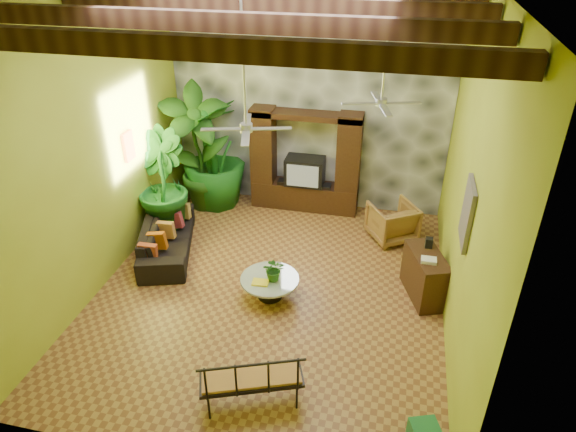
% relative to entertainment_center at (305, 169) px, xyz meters
% --- Properties ---
extents(ground, '(7.00, 7.00, 0.00)m').
position_rel_entertainment_center_xyz_m(ground, '(0.00, -3.14, -0.97)').
color(ground, brown).
rests_on(ground, ground).
extents(back_wall, '(6.00, 0.02, 5.00)m').
position_rel_entertainment_center_xyz_m(back_wall, '(0.00, 0.36, 1.53)').
color(back_wall, olive).
rests_on(back_wall, ground).
extents(left_wall, '(0.02, 7.00, 5.00)m').
position_rel_entertainment_center_xyz_m(left_wall, '(-3.00, -3.14, 1.53)').
color(left_wall, olive).
rests_on(left_wall, ground).
extents(right_wall, '(0.02, 7.00, 5.00)m').
position_rel_entertainment_center_xyz_m(right_wall, '(3.00, -3.14, 1.53)').
color(right_wall, olive).
rests_on(right_wall, ground).
extents(stone_accent_wall, '(5.98, 0.10, 4.98)m').
position_rel_entertainment_center_xyz_m(stone_accent_wall, '(0.00, 0.30, 1.53)').
color(stone_accent_wall, '#3C4045').
rests_on(stone_accent_wall, ground).
extents(ceiling_beams, '(5.95, 5.36, 0.22)m').
position_rel_entertainment_center_xyz_m(ceiling_beams, '(0.00, -3.14, 3.81)').
color(ceiling_beams, '#331E10').
rests_on(ceiling_beams, ceiling).
extents(entertainment_center, '(2.40, 0.55, 2.30)m').
position_rel_entertainment_center_xyz_m(entertainment_center, '(0.00, 0.00, 0.00)').
color(entertainment_center, black).
rests_on(entertainment_center, ground).
extents(ceiling_fan_front, '(1.28, 1.28, 1.86)m').
position_rel_entertainment_center_xyz_m(ceiling_fan_front, '(-0.20, -3.54, 2.44)').
color(ceiling_fan_front, '#B1B1B6').
rests_on(ceiling_fan_front, ceiling).
extents(ceiling_fan_back, '(1.28, 1.28, 1.86)m').
position_rel_entertainment_center_xyz_m(ceiling_fan_back, '(1.60, -1.94, 2.44)').
color(ceiling_fan_back, '#B1B1B6').
rests_on(ceiling_fan_back, ceiling).
extents(wall_art_mask, '(0.06, 0.32, 0.55)m').
position_rel_entertainment_center_xyz_m(wall_art_mask, '(-2.96, -2.14, 1.13)').
color(wall_art_mask, gold).
rests_on(wall_art_mask, left_wall).
extents(wall_art_painting, '(0.06, 0.70, 0.90)m').
position_rel_entertainment_center_xyz_m(wall_art_painting, '(2.96, -3.74, 1.33)').
color(wall_art_painting, '#275791').
rests_on(wall_art_painting, right_wall).
extents(sofa, '(1.52, 2.42, 0.66)m').
position_rel_entertainment_center_xyz_m(sofa, '(-2.30, -2.38, -0.64)').
color(sofa, black).
rests_on(sofa, ground).
extents(wicker_armchair, '(1.17, 1.18, 0.79)m').
position_rel_entertainment_center_xyz_m(wicker_armchair, '(2.01, -0.90, -0.57)').
color(wicker_armchair, olive).
rests_on(wicker_armchair, ground).
extents(tall_plant_a, '(1.79, 1.56, 2.84)m').
position_rel_entertainment_center_xyz_m(tall_plant_a, '(-2.29, -0.51, 0.46)').
color(tall_plant_a, '#235516').
rests_on(tall_plant_a, ground).
extents(tall_plant_b, '(1.57, 1.56, 2.23)m').
position_rel_entertainment_center_xyz_m(tall_plant_b, '(-2.65, -1.69, 0.15)').
color(tall_plant_b, '#185B1E').
rests_on(tall_plant_b, ground).
extents(tall_plant_c, '(1.72, 1.72, 2.46)m').
position_rel_entertainment_center_xyz_m(tall_plant_c, '(-2.03, -0.26, 0.26)').
color(tall_plant_c, '#196019').
rests_on(tall_plant_c, ground).
extents(coffee_table, '(1.02, 1.02, 0.40)m').
position_rel_entertainment_center_xyz_m(coffee_table, '(0.03, -3.31, -0.71)').
color(coffee_table, black).
rests_on(coffee_table, ground).
extents(centerpiece_plant, '(0.45, 0.41, 0.42)m').
position_rel_entertainment_center_xyz_m(centerpiece_plant, '(0.12, -3.33, -0.36)').
color(centerpiece_plant, '#265D18').
rests_on(centerpiece_plant, coffee_table).
extents(yellow_tray, '(0.29, 0.21, 0.03)m').
position_rel_entertainment_center_xyz_m(yellow_tray, '(-0.08, -3.48, -0.55)').
color(yellow_tray, gold).
rests_on(yellow_tray, coffee_table).
extents(iron_bench, '(1.45, 0.97, 0.57)m').
position_rel_entertainment_center_xyz_m(iron_bench, '(0.37, -5.65, -0.42)').
color(iron_bench, black).
rests_on(iron_bench, ground).
extents(side_console, '(0.81, 1.17, 0.86)m').
position_rel_entertainment_center_xyz_m(side_console, '(2.65, -2.68, -0.54)').
color(side_console, '#331B10').
rests_on(side_console, ground).
extents(green_bin, '(0.42, 0.37, 0.31)m').
position_rel_entertainment_center_xyz_m(green_bin, '(2.65, -5.67, -0.81)').
color(green_bin, '#217B30').
rests_on(green_bin, ground).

